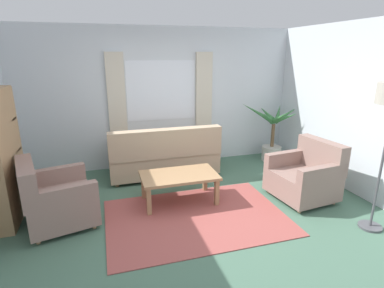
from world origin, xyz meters
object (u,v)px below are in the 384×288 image
Objects in this scene: couch at (164,156)px; armchair_left at (54,199)px; coffee_table at (179,178)px; bookshelf at (3,155)px; armchair_right at (306,176)px; potted_plant at (273,136)px.

armchair_left is (-1.66, -1.21, -0.01)m from couch.
couch is at bearing 90.34° from coffee_table.
couch is 2.45m from bookshelf.
coffee_table is at bearing -108.80° from armchair_right.
potted_plant reaches higher than coffee_table.
couch is at bearing 111.12° from bookshelf.
armchair_right is 4.18m from bookshelf.
bookshelf reaches higher than coffee_table.
bookshelf is at bearing 21.12° from couch.
coffee_table is (1.67, 0.14, 0.03)m from armchair_left.
armchair_right is 0.84× the size of coffee_table.
armchair_right is at bearing 141.70° from couch.
coffee_table is at bearing 84.77° from bookshelf.
coffee_table is 0.64× the size of bookshelf.
bookshelf is (-4.51, -1.04, 0.37)m from potted_plant.
couch is 1.87× the size of armchair_left.
couch reaches higher than coffee_table.
couch is 2.05× the size of armchair_right.
armchair_left is 0.92× the size of coffee_table.
couch reaches higher than armchair_left.
armchair_left is 4.18m from potted_plant.
coffee_table is at bearing -151.29° from potted_plant.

